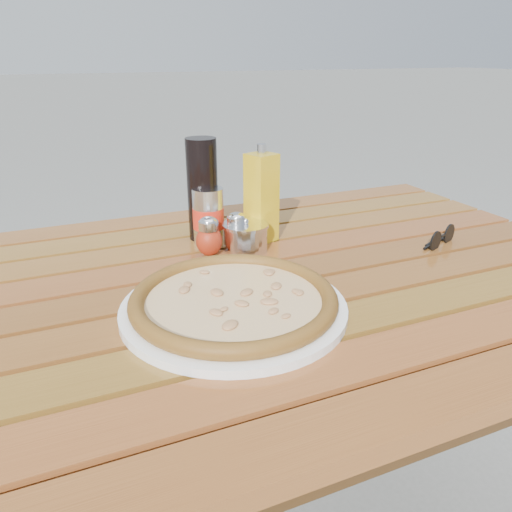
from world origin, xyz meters
name	(u,v)px	position (x,y,z in m)	size (l,w,h in m)	color
table	(260,310)	(0.00, 0.00, 0.67)	(1.40, 0.90, 0.75)	#341F0C
plate	(234,308)	(-0.10, -0.11, 0.76)	(0.36, 0.36, 0.01)	white
pizza	(234,299)	(-0.10, -0.11, 0.77)	(0.45, 0.45, 0.03)	#FFEAB6
pepper_shaker	(209,237)	(-0.06, 0.13, 0.79)	(0.06, 0.06, 0.08)	#AA2C13
oregano_shaker	(237,232)	(0.01, 0.14, 0.79)	(0.07, 0.07, 0.08)	#343C18
dark_bottle	(203,190)	(-0.03, 0.23, 0.86)	(0.07, 0.07, 0.22)	black
soda_can	(208,216)	(-0.03, 0.20, 0.81)	(0.09, 0.09, 0.12)	silver
olive_oil_cruet	(261,197)	(0.08, 0.17, 0.85)	(0.07, 0.07, 0.21)	gold
parmesan_tin	(246,237)	(0.02, 0.12, 0.78)	(0.12, 0.12, 0.07)	silver
sunglasses	(441,238)	(0.42, -0.01, 0.77)	(0.11, 0.06, 0.04)	black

